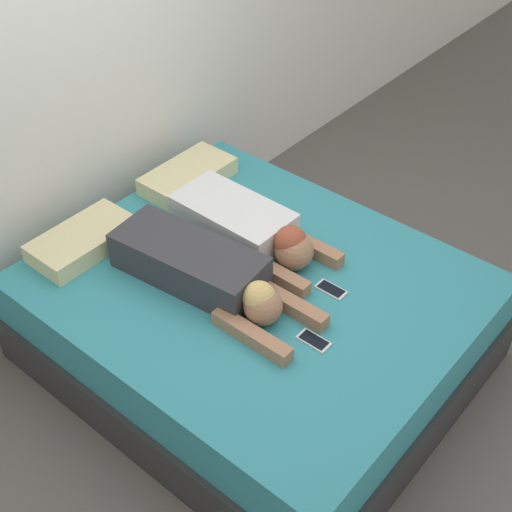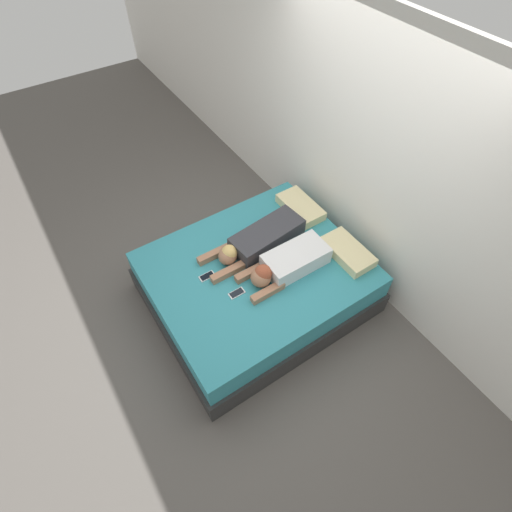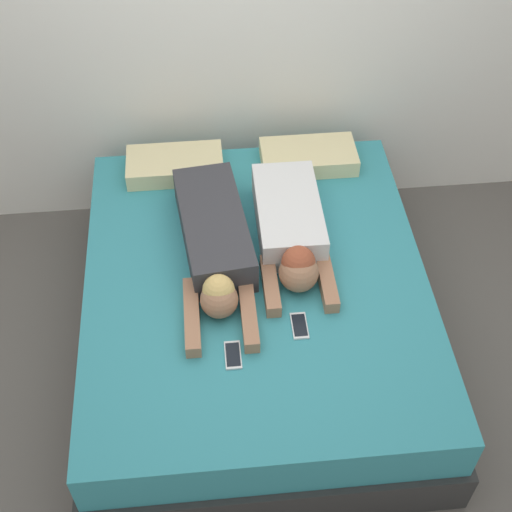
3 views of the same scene
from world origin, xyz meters
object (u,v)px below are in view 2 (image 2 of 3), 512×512
object	(u,v)px
pillow_head_right	(348,252)
person_right	(286,264)
pillow_head_left	(300,207)
cell_phone_right	(237,293)
person_left	(258,241)
bed	(256,283)
cell_phone_left	(207,276)

from	to	relation	value
pillow_head_right	person_right	distance (m)	0.64
pillow_head_left	cell_phone_right	bearing A→B (deg)	-64.38
person_left	bed	bearing A→B (deg)	-38.61
pillow_head_right	cell_phone_left	size ratio (longest dim) A/B	3.59
person_right	bed	bearing A→B (deg)	-133.61
bed	person_right	bearing A→B (deg)	46.39
person_left	person_right	bearing A→B (deg)	8.10
pillow_head_left	pillow_head_right	world-z (taller)	same
cell_phone_right	person_right	bearing A→B (deg)	87.18
bed	cell_phone_left	distance (m)	0.56
pillow_head_right	cell_phone_right	distance (m)	1.17
person_right	cell_phone_right	xyz separation A→B (m)	(-0.03, -0.53, -0.09)
pillow_head_left	person_right	size ratio (longest dim) A/B	0.60
person_right	cell_phone_left	distance (m)	0.75
person_right	cell_phone_left	bearing A→B (deg)	-117.44
bed	cell_phone_right	size ratio (longest dim) A/B	13.72
pillow_head_left	cell_phone_right	distance (m)	1.27
person_right	person_left	bearing A→B (deg)	-171.90
person_left	person_right	xyz separation A→B (m)	(0.39, 0.06, 0.00)
person_left	pillow_head_left	bearing A→B (deg)	105.65
person_left	cell_phone_right	xyz separation A→B (m)	(0.36, -0.48, -0.09)
cell_phone_left	pillow_head_left	bearing A→B (deg)	100.23
cell_phone_right	bed	bearing A→B (deg)	117.92
pillow_head_right	person_right	world-z (taller)	person_right
bed	person_left	distance (m)	0.44
pillow_head_right	cell_phone_right	bearing A→B (deg)	-100.24
bed	pillow_head_left	size ratio (longest dim) A/B	3.83
person_left	cell_phone_left	xyz separation A→B (m)	(0.04, -0.61, -0.09)
pillow_head_left	cell_phone_left	xyz separation A→B (m)	(0.23, -1.28, -0.05)
cell_phone_left	cell_phone_right	bearing A→B (deg)	22.76
pillow_head_left	cell_phone_left	size ratio (longest dim) A/B	3.59
person_right	cell_phone_right	bearing A→B (deg)	-92.82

